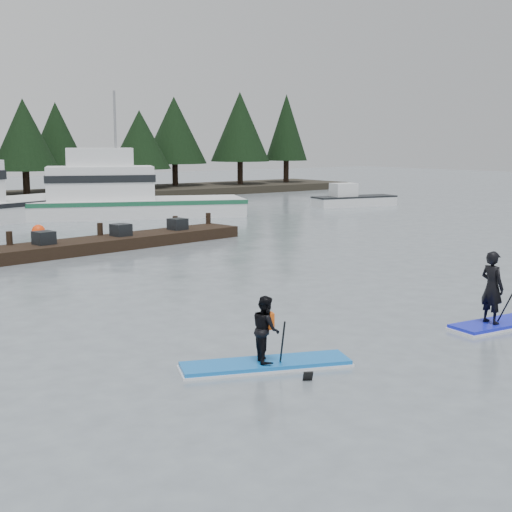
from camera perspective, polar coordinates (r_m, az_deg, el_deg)
ground at (r=16.55m, az=12.69°, el=-6.42°), size 160.00×160.00×0.00m
fishing_boat_medium at (r=42.52m, az=-10.65°, el=3.86°), size 13.74×8.85×8.09m
skiff at (r=49.26m, az=7.87°, el=4.38°), size 6.06×2.96×0.68m
floating_dock at (r=29.44m, az=-13.14°, el=0.84°), size 14.67×3.87×0.48m
buoy_b at (r=35.33m, az=-17.00°, el=1.64°), size 0.62×0.62×0.62m
buoy_d at (r=34.20m, az=-6.00°, el=1.76°), size 0.49×0.49×0.49m
buoy_c at (r=43.65m, az=-3.94°, el=3.39°), size 0.64×0.64×0.64m
paddleboard_solo at (r=13.99m, az=0.79°, el=-7.07°), size 3.38×2.02×1.87m
paddleboard_duo at (r=18.25m, az=19.78°, el=-3.30°), size 3.63×1.42×2.31m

